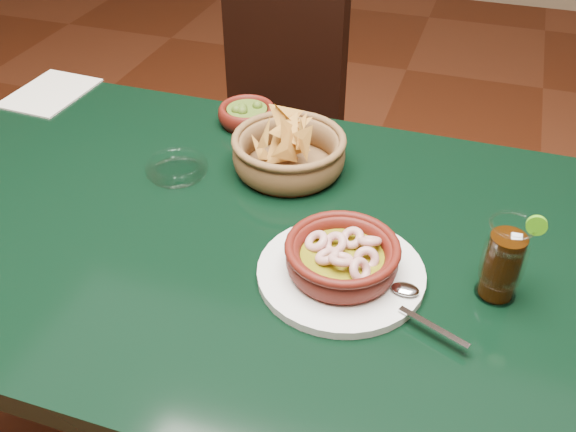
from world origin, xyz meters
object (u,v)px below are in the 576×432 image
(chip_basket, at_px, (289,152))
(cola_drink, at_px, (503,261))
(dining_table, at_px, (216,266))
(dining_chair, at_px, (256,129))
(shrimp_plate, at_px, (342,261))

(chip_basket, xyz_separation_m, cola_drink, (0.39, -0.22, 0.02))
(dining_table, height_order, chip_basket, chip_basket)
(dining_table, height_order, cola_drink, cola_drink)
(cola_drink, bearing_deg, dining_chair, 131.76)
(dining_table, bearing_deg, dining_chair, 105.47)
(dining_chair, xyz_separation_m, cola_drink, (0.65, -0.73, 0.31))
(cola_drink, bearing_deg, chip_basket, 150.81)
(dining_chair, xyz_separation_m, shrimp_plate, (0.43, -0.77, 0.28))
(shrimp_plate, relative_size, chip_basket, 1.34)
(shrimp_plate, bearing_deg, chip_basket, 123.36)
(cola_drink, bearing_deg, shrimp_plate, -170.83)
(dining_table, relative_size, chip_basket, 5.01)
(dining_chair, height_order, shrimp_plate, dining_chair)
(chip_basket, bearing_deg, dining_chair, 117.39)
(dining_chair, distance_m, chip_basket, 0.65)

